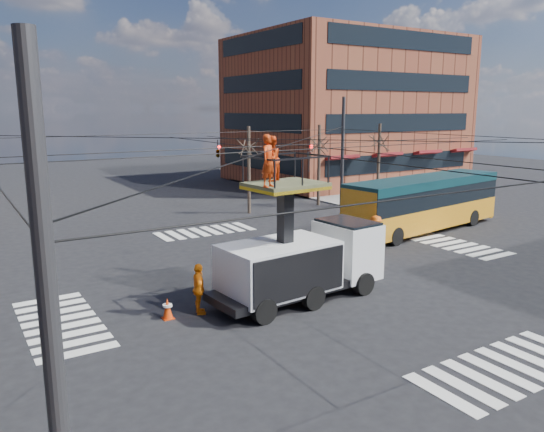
{
  "coord_description": "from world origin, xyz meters",
  "views": [
    {
      "loc": [
        -12.85,
        -18.17,
        7.16
      ],
      "look_at": [
        -0.02,
        2.43,
        2.24
      ],
      "focal_mm": 35.0,
      "sensor_mm": 36.0,
      "label": 1
    }
  ],
  "objects": [
    {
      "name": "flagger",
      "position": [
        5.24,
        1.05,
        0.97
      ],
      "size": [
        0.82,
        1.31,
        1.93
      ],
      "primitive_type": "imported",
      "rotation": [
        0.0,
        0.0,
        -1.66
      ],
      "color": "#D6510D",
      "rests_on": "ground"
    },
    {
      "name": "building_ne",
      "position": [
        21.98,
        23.98,
        7.0
      ],
      "size": [
        20.06,
        16.06,
        14.0
      ],
      "color": "brown",
      "rests_on": "ground"
    },
    {
      "name": "tree_c",
      "position": [
        17.0,
        13.5,
        4.63
      ],
      "size": [
        2.0,
        2.0,
        6.0
      ],
      "color": "#382B21",
      "rests_on": "ground"
    },
    {
      "name": "traffic_cone",
      "position": [
        -6.76,
        -1.53,
        0.37
      ],
      "size": [
        0.36,
        0.36,
        0.75
      ],
      "primitive_type": "cone",
      "color": "red",
      "rests_on": "ground"
    },
    {
      "name": "crosswalks",
      "position": [
        0.0,
        0.0,
        0.01
      ],
      "size": [
        22.4,
        22.4,
        0.02
      ],
      "primitive_type": null,
      "color": "silver",
      "rests_on": "ground"
    },
    {
      "name": "tree_b",
      "position": [
        11.0,
        13.5,
        4.63
      ],
      "size": [
        2.0,
        2.0,
        6.0
      ],
      "color": "#382B21",
      "rests_on": "ground"
    },
    {
      "name": "utility_truck",
      "position": [
        -1.65,
        -2.31,
        2.05
      ],
      "size": [
        7.16,
        3.1,
        6.33
      ],
      "rotation": [
        0.0,
        0.0,
        0.08
      ],
      "color": "black",
      "rests_on": "ground"
    },
    {
      "name": "ground",
      "position": [
        0.0,
        0.0,
        0.0
      ],
      "size": [
        120.0,
        120.0,
        0.0
      ],
      "primitive_type": "plane",
      "color": "black",
      "rests_on": "ground"
    },
    {
      "name": "worker_ground",
      "position": [
        -5.64,
        -1.72,
        0.92
      ],
      "size": [
        0.74,
        1.16,
        1.84
      ],
      "primitive_type": "imported",
      "rotation": [
        0.0,
        0.0,
        1.28
      ],
      "color": "orange",
      "rests_on": "ground"
    },
    {
      "name": "city_bus",
      "position": [
        11.16,
        3.32,
        1.72
      ],
      "size": [
        12.06,
        4.15,
        3.2
      ],
      "rotation": [
        0.0,
        0.0,
        0.13
      ],
      "color": "orange",
      "rests_on": "ground"
    },
    {
      "name": "overhead_network",
      "position": [
        -0.07,
        0.4,
        4.29
      ],
      "size": [
        24.24,
        24.24,
        8.0
      ],
      "color": "#2D2D30",
      "rests_on": "ground"
    },
    {
      "name": "tree_a",
      "position": [
        5.0,
        13.5,
        4.63
      ],
      "size": [
        2.0,
        2.0,
        6.0
      ],
      "color": "#382B21",
      "rests_on": "ground"
    },
    {
      "name": "sidewalk_ne",
      "position": [
        21.0,
        21.0,
        0.06
      ],
      "size": [
        18.0,
        18.0,
        0.12
      ],
      "primitive_type": "cube",
      "color": "slate",
      "rests_on": "ground"
    }
  ]
}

